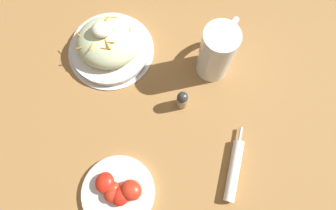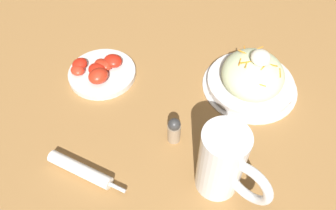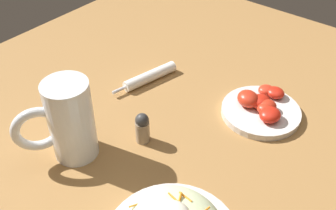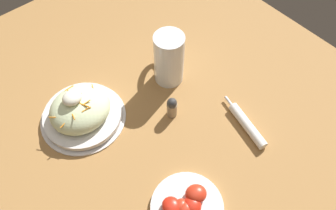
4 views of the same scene
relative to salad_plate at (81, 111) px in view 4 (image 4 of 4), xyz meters
name	(u,v)px [view 4 (image 4 of 4)]	position (x,y,z in m)	size (l,w,h in m)	color
ground_plane	(135,145)	(-0.06, 0.16, -0.04)	(1.43, 1.43, 0.00)	#9E703D
salad_plate	(81,111)	(0.00, 0.00, 0.00)	(0.24, 0.24, 0.11)	silver
beer_mug	(169,59)	(-0.28, 0.04, 0.04)	(0.11, 0.14, 0.17)	white
napkin_roll	(247,125)	(-0.33, 0.32, -0.02)	(0.06, 0.18, 0.03)	white
tomato_plate	(188,207)	(-0.05, 0.38, -0.02)	(0.17, 0.17, 0.05)	silver
salt_shaker	(172,107)	(-0.20, 0.15, 0.00)	(0.03, 0.03, 0.07)	gray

